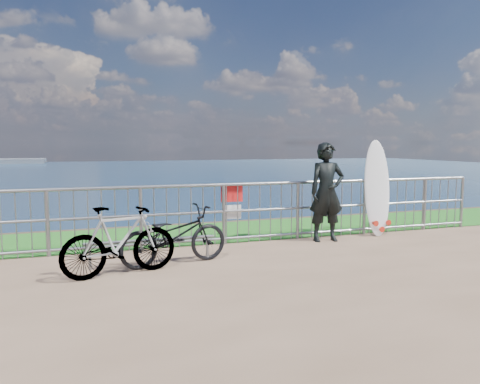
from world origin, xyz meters
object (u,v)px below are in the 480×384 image
object	(u,v)px
surfer	(327,192)
surfboard	(377,191)
bicycle_far	(120,241)
bicycle_near	(174,236)

from	to	relation	value
surfer	surfboard	xyz separation A→B (m)	(1.25, 0.20, -0.04)
surfer	bicycle_far	xyz separation A→B (m)	(-3.90, -1.15, -0.44)
surfer	surfboard	distance (m)	1.27
bicycle_near	bicycle_far	world-z (taller)	bicycle_far
surfer	bicycle_far	size ratio (longest dim) A/B	1.13
surfboard	surfer	bearing A→B (deg)	-171.12
bicycle_far	surfer	bearing A→B (deg)	-86.62
surfboard	bicycle_far	bearing A→B (deg)	-165.35
bicycle_far	bicycle_near	bearing A→B (deg)	-80.97
surfboard	bicycle_far	world-z (taller)	surfboard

